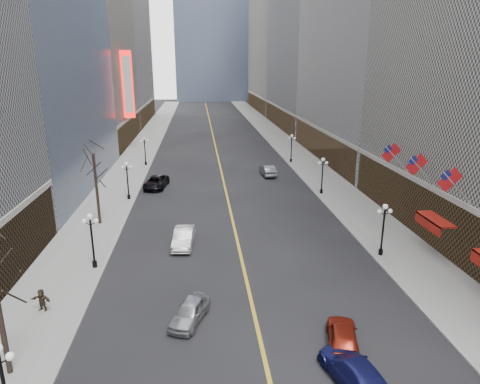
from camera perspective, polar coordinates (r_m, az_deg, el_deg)
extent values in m
cube|color=gray|center=(75.54, 7.80, 4.66)|extent=(6.00, 230.00, 0.15)
cube|color=gray|center=(74.31, -13.78, 4.13)|extent=(6.00, 230.00, 0.15)
cube|color=gold|center=(83.41, -3.24, 5.89)|extent=(0.25, 200.00, 0.02)
cube|color=#4F4035|center=(39.93, 27.84, -4.41)|extent=(2.80, 41.00, 5.00)
cube|color=#4F4035|center=(74.31, 11.55, 6.27)|extent=(2.80, 35.00, 5.00)
cube|color=gray|center=(113.19, 12.33, 20.60)|extent=(26.00, 40.00, 48.00)
cube|color=#4F4035|center=(110.79, 5.83, 9.88)|extent=(2.80, 39.00, 5.00)
cube|color=#A79F8A|center=(155.25, 7.37, 22.28)|extent=(26.00, 46.00, 62.00)
cube|color=#4F4035|center=(152.97, 2.64, 11.82)|extent=(2.80, 45.00, 5.00)
cube|color=#A79F8A|center=(93.25, -23.90, 21.15)|extent=(26.00, 30.00, 50.00)
cube|color=#4F4035|center=(91.07, -15.23, 7.91)|extent=(2.80, 29.00, 5.00)
cube|color=#4F4035|center=(124.47, -12.74, 10.31)|extent=(2.80, 37.00, 5.00)
cylinder|color=black|center=(38.43, 18.25, -7.59)|extent=(0.36, 0.36, 0.50)
cylinder|color=black|center=(37.77, 18.49, -5.17)|extent=(0.16, 0.16, 4.00)
sphere|color=white|center=(37.00, 18.81, -1.86)|extent=(0.44, 0.44, 0.44)
sphere|color=white|center=(36.95, 18.12, -2.48)|extent=(0.36, 0.36, 0.36)
sphere|color=white|center=(37.31, 19.38, -2.41)|extent=(0.36, 0.36, 0.36)
cylinder|color=black|center=(54.29, 10.80, 0.09)|extent=(0.36, 0.36, 0.50)
cylinder|color=black|center=(53.82, 10.90, 1.87)|extent=(0.16, 0.16, 4.00)
sphere|color=white|center=(53.29, 11.03, 4.26)|extent=(0.44, 0.44, 0.44)
sphere|color=white|center=(53.25, 10.54, 3.84)|extent=(0.36, 0.36, 0.36)
sphere|color=white|center=(53.51, 11.47, 3.85)|extent=(0.36, 0.36, 0.36)
cylinder|color=black|center=(71.18, 6.81, 4.23)|extent=(0.36, 0.36, 0.50)
cylinder|color=black|center=(70.82, 6.86, 5.61)|extent=(0.16, 0.16, 4.00)
sphere|color=white|center=(70.42, 6.92, 7.44)|extent=(0.44, 0.44, 0.44)
sphere|color=white|center=(70.39, 6.55, 7.12)|extent=(0.36, 0.36, 0.36)
sphere|color=white|center=(70.58, 7.27, 7.12)|extent=(0.36, 0.36, 0.36)
sphere|color=white|center=(21.25, -28.34, -18.73)|extent=(0.36, 0.36, 0.36)
cylinder|color=black|center=(36.34, -18.80, -9.09)|extent=(0.36, 0.36, 0.50)
cylinder|color=black|center=(35.64, -19.06, -6.55)|extent=(0.16, 0.16, 4.00)
sphere|color=white|center=(34.83, -19.42, -3.07)|extent=(0.44, 0.44, 0.44)
sphere|color=white|center=(35.08, -20.07, -3.69)|extent=(0.36, 0.36, 0.36)
sphere|color=white|center=(34.86, -18.63, -3.68)|extent=(0.36, 0.36, 0.36)
cylinder|color=black|center=(52.83, -14.60, -0.63)|extent=(0.36, 0.36, 0.50)
cylinder|color=black|center=(52.36, -14.74, 1.20)|extent=(0.16, 0.16, 4.00)
sphere|color=white|center=(51.81, -14.93, 3.65)|extent=(0.44, 0.44, 0.44)
sphere|color=white|center=(51.97, -15.38, 3.20)|extent=(0.36, 0.36, 0.36)
sphere|color=white|center=(51.82, -14.40, 3.24)|extent=(0.36, 0.36, 0.36)
cylinder|color=black|center=(70.07, -12.45, 3.75)|extent=(0.36, 0.36, 0.50)
cylinder|color=black|center=(69.71, -12.54, 5.15)|extent=(0.16, 0.16, 4.00)
sphere|color=white|center=(69.30, -12.66, 7.01)|extent=(0.44, 0.44, 0.44)
sphere|color=white|center=(69.43, -13.01, 6.67)|extent=(0.36, 0.36, 0.36)
sphere|color=white|center=(69.32, -12.27, 6.70)|extent=(0.36, 0.36, 0.36)
cylinder|color=#B2B2B7|center=(35.73, 26.96, 0.49)|extent=(2.49, 0.12, 2.49)
cube|color=red|center=(35.23, 26.20, 1.48)|extent=(1.94, 0.04, 1.94)
cube|color=navy|center=(34.96, 25.79, 2.02)|extent=(0.88, 0.06, 0.88)
cylinder|color=#B2B2B7|center=(39.88, 23.22, 2.50)|extent=(2.49, 0.12, 2.49)
cube|color=red|center=(39.43, 22.50, 3.41)|extent=(1.94, 0.04, 1.94)
cube|color=navy|center=(39.19, 22.10, 3.90)|extent=(0.88, 0.06, 0.88)
cylinder|color=#B2B2B7|center=(44.20, 20.20, 4.11)|extent=(2.49, 0.12, 2.49)
cube|color=red|center=(43.80, 19.51, 4.95)|extent=(1.94, 0.04, 1.94)
cube|color=navy|center=(43.58, 19.14, 5.40)|extent=(0.88, 0.06, 0.88)
cube|color=maroon|center=(39.43, 24.62, -3.30)|extent=(1.40, 4.00, 0.15)
cube|color=maroon|center=(39.25, 23.73, -3.90)|extent=(0.10, 4.00, 0.90)
cube|color=red|center=(82.90, -14.76, 13.67)|extent=(2.00, 0.50, 12.00)
cube|color=white|center=(82.89, -14.72, 13.67)|extent=(1.40, 0.55, 10.00)
cylinder|color=#2D231C|center=(44.70, -18.56, 0.37)|extent=(0.28, 0.28, 7.20)
imported|color=#9EA0A5|center=(28.17, -6.72, -15.54)|extent=(3.03, 4.39, 1.39)
imported|color=silver|center=(38.74, -7.53, -6.03)|extent=(2.06, 4.88, 1.57)
imported|color=black|center=(57.16, -11.12, 1.29)|extent=(3.37, 5.85, 1.53)
imported|color=#161853|center=(24.15, 15.07, -22.15)|extent=(3.08, 5.45, 1.49)
imported|color=maroon|center=(26.50, 13.52, -18.16)|extent=(2.74, 4.55, 1.45)
imported|color=#555B5E|center=(62.44, 3.73, 2.90)|extent=(1.96, 4.85, 1.56)
imported|color=#33291C|center=(31.52, -24.93, -12.91)|extent=(1.48, 0.81, 1.53)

